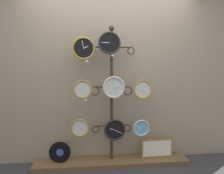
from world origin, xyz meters
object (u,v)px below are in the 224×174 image
vinyl_record (60,152)px  clock_top_center (109,43)px  clock_top_left (84,48)px  clock_middle_center (114,87)px  clock_bottom_left (80,128)px  clock_bottom_center (115,130)px  display_stand (112,112)px  picture_frame (157,148)px  clock_middle_right (143,89)px  clock_bottom_right (141,128)px  clock_middle_left (83,89)px

vinyl_record → clock_top_center: bearing=-2.4°
clock_top_left → clock_middle_center: 0.67m
clock_bottom_left → clock_bottom_center: 0.49m
clock_bottom_center → display_stand: bearing=113.2°
clock_top_center → picture_frame: 1.68m
clock_top_center → clock_middle_center: size_ratio=1.00×
clock_middle_right → clock_bottom_right: 0.55m
clock_middle_left → clock_bottom_center: clock_middle_left is taller
clock_middle_right → picture_frame: bearing=9.1°
vinyl_record → clock_middle_left: bearing=-4.9°
display_stand → vinyl_record: bearing=-174.2°
display_stand → clock_bottom_right: 0.48m
clock_bottom_right → vinyl_record: (-1.15, 0.03, -0.32)m
clock_top_left → clock_bottom_right: clock_top_left is taller
clock_middle_right → clock_bottom_left: bearing=179.4°
clock_top_center → clock_top_left: bearing=-179.9°
clock_top_center → clock_middle_left: (-0.37, 0.00, -0.63)m
clock_top_left → clock_middle_left: size_ratio=1.20×
display_stand → clock_bottom_center: size_ratio=6.37×
display_stand → clock_top_left: (-0.39, -0.10, 0.89)m
clock_bottom_left → clock_bottom_center: bearing=-0.6°
vinyl_record → display_stand: bearing=5.8°
clock_middle_right → clock_bottom_center: bearing=179.4°
clock_bottom_right → picture_frame: (0.26, 0.06, -0.33)m
clock_middle_right → clock_top_left: bearing=-178.9°
clock_middle_right → vinyl_record: bearing=179.4°
clock_top_center → clock_middle_center: bearing=-1.3°
display_stand → clock_middle_right: bearing=-11.3°
clock_top_left → clock_bottom_center: 1.22m
clock_middle_right → picture_frame: size_ratio=0.59×
display_stand → clock_middle_left: display_stand is taller
clock_top_left → clock_bottom_left: (-0.06, 0.03, -1.09)m
vinyl_record → clock_bottom_right: bearing=-1.6°
clock_top_center → vinyl_record: (-0.69, 0.03, -1.51)m
clock_bottom_center → clock_bottom_right: (0.38, -0.02, 0.02)m
clock_top_left → clock_bottom_right: bearing=-0.2°
clock_bottom_center → vinyl_record: bearing=179.4°
display_stand → clock_middle_right: size_ratio=7.05×
clock_middle_left → clock_middle_right: (0.85, 0.01, -0.01)m
clock_bottom_left → clock_bottom_right: clock_bottom_left is taller
clock_top_center → clock_middle_right: (0.48, 0.02, -0.64)m
clock_middle_left → clock_bottom_center: (0.45, 0.02, -0.58)m
clock_top_left → vinyl_record: clock_top_left is taller
clock_top_left → clock_bottom_center: clock_top_left is taller
display_stand → picture_frame: display_stand is taller
display_stand → clock_middle_left: size_ratio=7.57×
clock_top_center → clock_middle_left: clock_top_center is taller
clock_bottom_left → clock_bottom_right: 0.87m
clock_top_left → display_stand: bearing=14.8°
clock_middle_left → picture_frame: clock_middle_left is taller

